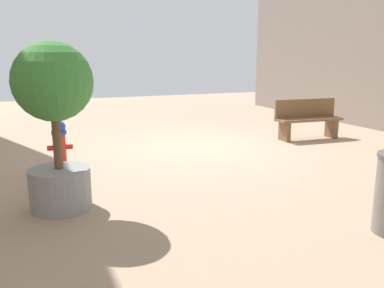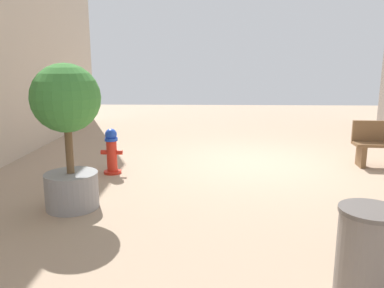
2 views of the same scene
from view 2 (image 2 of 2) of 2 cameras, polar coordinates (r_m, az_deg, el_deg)
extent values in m
plane|color=tan|center=(8.43, 9.40, -2.85)|extent=(23.40, 23.40, 0.00)
cylinder|color=red|center=(7.74, -11.75, -4.10)|extent=(0.34, 0.34, 0.05)
cylinder|color=red|center=(7.66, -11.86, -1.75)|extent=(0.20, 0.20, 0.61)
cylinder|color=blue|center=(7.59, -11.96, 0.69)|extent=(0.25, 0.25, 0.06)
sphere|color=blue|center=(7.57, -11.99, 1.39)|extent=(0.23, 0.23, 0.23)
cylinder|color=red|center=(7.68, -12.94, -1.20)|extent=(0.13, 0.09, 0.09)
cylinder|color=red|center=(7.61, -10.81, -1.23)|extent=(0.13, 0.09, 0.09)
cylinder|color=red|center=(7.80, -11.59, -1.23)|extent=(0.12, 0.14, 0.12)
cube|color=brown|center=(8.78, 23.89, -1.64)|extent=(0.13, 0.40, 0.45)
cylinder|color=gray|center=(6.03, -17.45, -6.61)|extent=(0.78, 0.78, 0.54)
cylinder|color=brown|center=(5.86, -17.87, -0.32)|extent=(0.11, 0.11, 0.81)
sphere|color=#3D8438|center=(5.76, -18.32, 6.53)|extent=(0.99, 0.99, 0.99)
cylinder|color=slate|center=(3.86, 24.53, -15.39)|extent=(0.52, 0.52, 0.87)
cylinder|color=#5B5551|center=(3.68, 25.15, -9.02)|extent=(0.54, 0.54, 0.04)
camera|label=1|loc=(2.34, -84.96, -3.68)|focal=37.91mm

